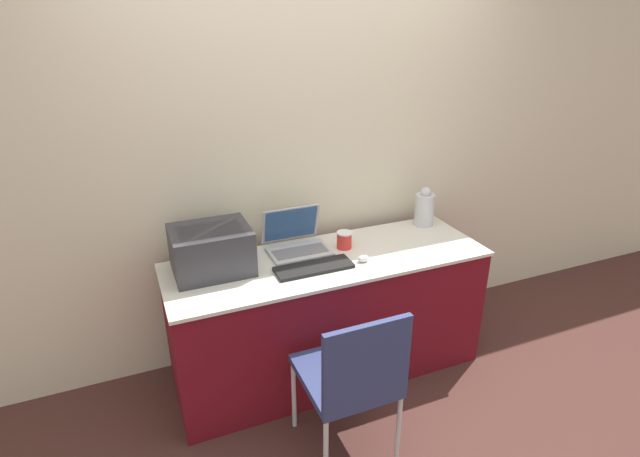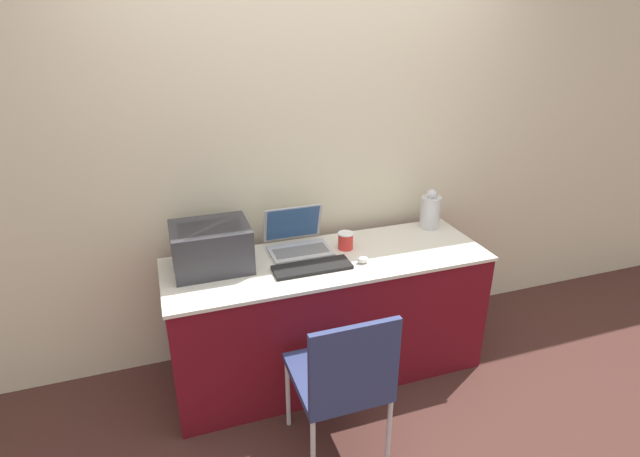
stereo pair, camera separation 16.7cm
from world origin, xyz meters
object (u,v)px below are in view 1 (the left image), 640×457
Objects in this scene: printer at (211,249)px; metal_pitcher at (424,208)px; chair at (352,374)px; laptop_left at (296,241)px; coffee_cup at (344,240)px; mouse at (363,259)px; external_keyboard at (314,268)px.

metal_pitcher reaches higher than printer.
laptop_left is at bearing 87.38° from chair.
coffee_cup is at bearing 67.79° from chair.
printer is 0.52m from laptop_left.
laptop_left reaches higher than chair.
printer is at bearing -175.69° from metal_pitcher.
laptop_left is at bearing 8.01° from printer.
coffee_cup is at bearing 96.30° from mouse.
laptop_left is at bearing -177.78° from metal_pitcher.
printer reaches higher than coffee_cup.
chair is at bearing -112.21° from coffee_cup.
printer is 0.56m from external_keyboard.
external_keyboard is at bearing 85.84° from chair.
chair is (-0.33, -0.56, -0.28)m from mouse.
laptop_left is 0.29m from coffee_cup.
mouse is 0.70m from metal_pitcher.
metal_pitcher is at bearing 28.00° from mouse.
coffee_cup and chair have the same top height.
external_keyboard is 1.67× the size of metal_pitcher.
laptop_left is (0.51, 0.07, -0.08)m from printer.
coffee_cup is at bearing -1.06° from printer.
metal_pitcher is (0.91, 0.30, 0.11)m from external_keyboard.
coffee_cup is (0.27, -0.09, -0.00)m from laptop_left.
metal_pitcher is 1.35m from chair.
metal_pitcher reaches higher than laptop_left.
mouse is (0.02, -0.21, -0.03)m from coffee_cup.
chair is (-0.04, -0.58, -0.27)m from external_keyboard.
coffee_cup is at bearing -17.60° from laptop_left.
mouse is at bearing -15.30° from printer.
external_keyboard is at bearing 174.96° from mouse.
external_keyboard is (0.51, -0.19, -0.13)m from printer.
laptop_left reaches higher than coffee_cup.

